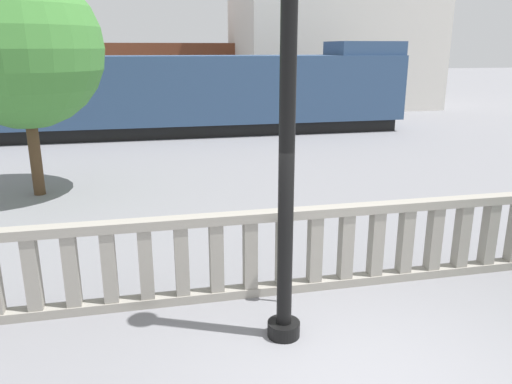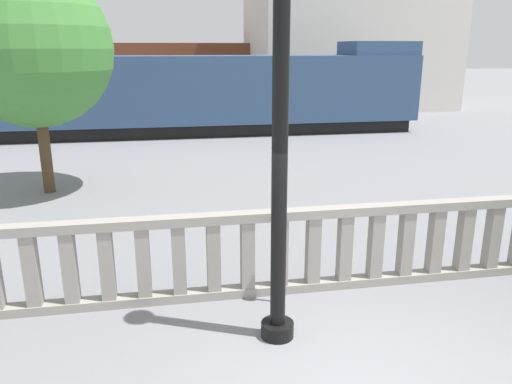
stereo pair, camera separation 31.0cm
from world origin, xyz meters
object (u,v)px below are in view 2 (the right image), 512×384
at_px(parking_meter, 280,233).
at_px(train_far, 146,73).
at_px(lamppost, 280,118).
at_px(train_near, 134,94).
at_px(tree_left, 33,49).

height_order(parking_meter, train_far, train_far).
distance_m(lamppost, train_near, 16.68).
xyz_separation_m(lamppost, train_far, (-2.45, 29.11, -0.84)).
bearing_deg(train_near, parking_meter, -79.78).
xyz_separation_m(parking_meter, train_near, (-2.80, 15.55, 0.65)).
bearing_deg(train_near, train_far, 89.44).
height_order(lamppost, parking_meter, lamppost).
relative_size(lamppost, train_far, 0.19).
height_order(lamppost, train_near, lamppost).
xyz_separation_m(train_near, tree_left, (-1.88, -8.62, 1.90)).
bearing_deg(tree_left, train_near, 77.73).
bearing_deg(parking_meter, train_near, 100.22).
bearing_deg(parking_meter, train_far, 95.43).
bearing_deg(tree_left, parking_meter, -55.98).
relative_size(train_far, tree_left, 5.23).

